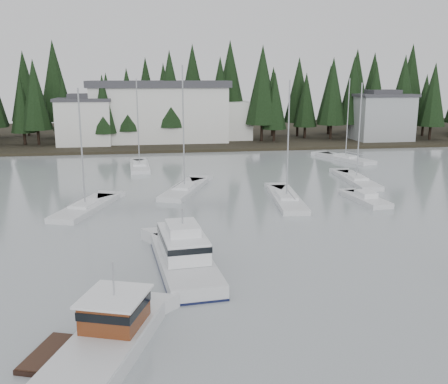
# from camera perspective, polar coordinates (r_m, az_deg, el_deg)

# --- Properties ---
(far_shore_land) EXTENTS (240.00, 54.00, 1.00)m
(far_shore_land) POSITION_cam_1_polar(r_m,az_deg,el_deg) (108.34, -4.81, 6.58)
(far_shore_land) COLOR black
(far_shore_land) RESTS_ON ground
(conifer_treeline) EXTENTS (200.00, 22.00, 20.00)m
(conifer_treeline) POSITION_cam_1_polar(r_m,az_deg,el_deg) (97.44, -4.37, 5.88)
(conifer_treeline) COLOR black
(conifer_treeline) RESTS_ON ground
(house_west) EXTENTS (9.54, 7.42, 8.75)m
(house_west) POSITION_cam_1_polar(r_m,az_deg,el_deg) (90.42, -15.64, 7.86)
(house_west) COLOR silver
(house_west) RESTS_ON ground
(house_east_a) EXTENTS (10.60, 8.48, 9.25)m
(house_east_a) POSITION_cam_1_polar(r_m,az_deg,el_deg) (98.61, 17.54, 8.27)
(house_east_a) COLOR #999EA0
(house_east_a) RESTS_ON ground
(harbor_inn) EXTENTS (29.50, 11.50, 10.90)m
(harbor_inn) POSITION_cam_1_polar(r_m,az_deg,el_deg) (93.09, -6.10, 9.09)
(harbor_inn) COLOR silver
(harbor_inn) RESTS_ON ground
(lobster_boat_brown) EXTENTS (6.36, 9.48, 4.45)m
(lobster_boat_brown) POSITION_cam_1_polar(r_m,az_deg,el_deg) (23.41, -13.80, -16.71)
(lobster_boat_brown) COLOR silver
(lobster_boat_brown) RESTS_ON ground
(cabin_cruiser_center) EXTENTS (4.20, 10.68, 4.48)m
(cabin_cruiser_center) POSITION_cam_1_polar(r_m,az_deg,el_deg) (32.25, -4.59, -7.56)
(cabin_cruiser_center) COLOR silver
(cabin_cruiser_center) RESTS_ON ground
(sailboat_0) EXTENTS (2.87, 9.46, 12.35)m
(sailboat_0) POSITION_cam_1_polar(r_m,az_deg,el_deg) (68.32, -9.62, 2.76)
(sailboat_0) COLOR silver
(sailboat_0) RESTS_ON ground
(sailboat_2) EXTENTS (3.51, 11.12, 12.29)m
(sailboat_2) POSITION_cam_1_polar(r_m,az_deg,el_deg) (49.66, 7.14, -1.00)
(sailboat_2) COLOR silver
(sailboat_2) RESTS_ON ground
(sailboat_7) EXTENTS (5.69, 9.90, 11.62)m
(sailboat_7) POSITION_cam_1_polar(r_m,az_deg,el_deg) (47.73, -15.54, -1.95)
(sailboat_7) COLOR silver
(sailboat_7) RESTS_ON ground
(sailboat_8) EXTENTS (6.22, 10.72, 13.74)m
(sailboat_8) POSITION_cam_1_polar(r_m,az_deg,el_deg) (53.76, -4.53, 0.15)
(sailboat_8) COLOR silver
(sailboat_8) RESTS_ON ground
(sailboat_10) EXTENTS (3.02, 10.51, 11.93)m
(sailboat_10) POSITION_cam_1_polar(r_m,az_deg,el_deg) (60.43, 14.87, 1.17)
(sailboat_10) COLOR silver
(sailboat_10) RESTS_ON ground
(sailboat_11) EXTENTS (5.84, 10.68, 12.42)m
(sailboat_11) POSITION_cam_1_polar(r_m,az_deg,el_deg) (76.29, 13.71, 3.62)
(sailboat_11) COLOR silver
(sailboat_11) RESTS_ON ground
(runabout_1) EXTENTS (2.84, 6.67, 1.42)m
(runabout_1) POSITION_cam_1_polar(r_m,az_deg,el_deg) (51.13, 15.88, -0.91)
(runabout_1) COLOR silver
(runabout_1) RESTS_ON ground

